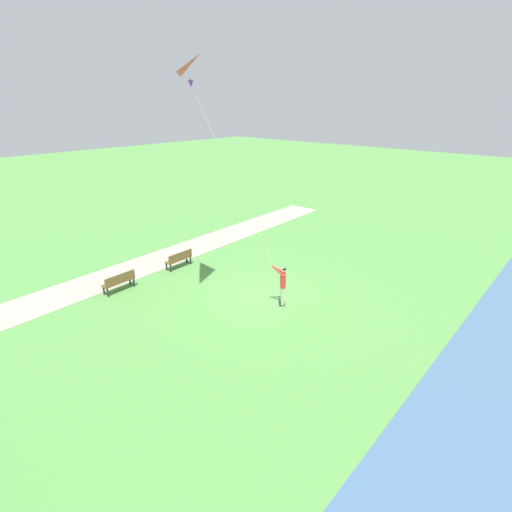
{
  "coord_description": "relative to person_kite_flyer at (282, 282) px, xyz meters",
  "views": [
    {
      "loc": [
        -10.08,
        11.61,
        8.09
      ],
      "look_at": [
        -0.61,
        1.0,
        2.38
      ],
      "focal_mm": 27.08,
      "sensor_mm": 36.0,
      "label": 1
    }
  ],
  "objects": [
    {
      "name": "ground_plane",
      "position": [
        1.2,
        -0.0,
        -1.05
      ],
      "size": [
        120.0,
        120.0,
        0.0
      ],
      "primitive_type": "plane",
      "color": "#569947"
    },
    {
      "name": "walkway_path",
      "position": [
        8.05,
        2.0,
        -1.04
      ],
      "size": [
        3.57,
        32.07,
        0.02
      ],
      "primitive_type": "cube",
      "rotation": [
        0.0,
        0.0,
        0.04
      ],
      "color": "#ADA393",
      "rests_on": "ground"
    },
    {
      "name": "person_kite_flyer",
      "position": [
        0.0,
        0.0,
        0.0
      ],
      "size": [
        0.6,
        0.58,
        1.83
      ],
      "color": "#232328",
      "rests_on": "ground"
    },
    {
      "name": "flying_kite",
      "position": [
        2.24,
        1.96,
        7.97
      ],
      "size": [
        2.95,
        2.65,
        7.71
      ],
      "color": "red"
    },
    {
      "name": "park_bench_near_walkway",
      "position": [
        6.44,
        0.43,
        -0.54
      ],
      "size": [
        0.49,
        1.52,
        0.88
      ],
      "color": "brown",
      "rests_on": "ground"
    },
    {
      "name": "park_bench_far_walkway",
      "position": [
        6.31,
        3.93,
        -0.54
      ],
      "size": [
        0.49,
        1.52,
        0.88
      ],
      "color": "brown",
      "rests_on": "ground"
    }
  ]
}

